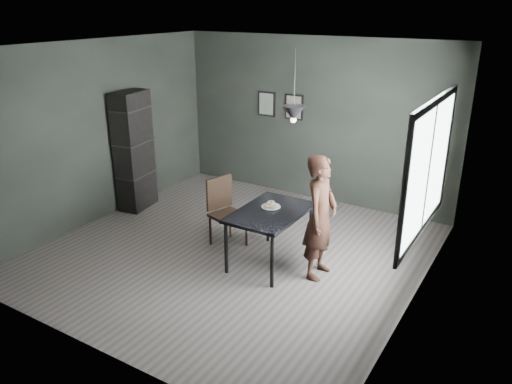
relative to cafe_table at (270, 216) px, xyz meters
The scene contains 13 objects.
ground 0.90m from the cafe_table, behind, with size 5.00×5.00×0.00m, color #3B3633.
back_wall 2.67m from the cafe_table, 103.50° to the left, with size 5.00×0.10×2.80m, color black.
ceiling 2.21m from the cafe_table, behind, with size 5.00×5.00×0.02m.
window_assembly 2.10m from the cafe_table, ahead, with size 0.04×1.96×1.56m.
cafe_table is the anchor object (origin of this frame).
white_plate 0.14m from the cafe_table, 116.22° to the left, with size 0.23×0.23×0.01m, color silver.
donut_pile 0.17m from the cafe_table, 116.22° to the left, with size 0.19×0.18×0.08m.
woman 0.71m from the cafe_table, ahead, with size 0.59×0.39×1.61m, color black.
wood_chair 0.87m from the cafe_table, 169.57° to the left, with size 0.54×0.54×0.99m.
shelf_unit 2.98m from the cafe_table, 169.71° to the left, with size 0.37×0.66×1.98m, color black.
pendant_lamp 1.41m from the cafe_table, 21.80° to the left, with size 0.28×0.28×0.86m.
framed_print_left 3.03m from the cafe_table, 121.30° to the left, with size 0.34×0.04×0.44m.
framed_print_right 2.80m from the cafe_table, 111.06° to the left, with size 0.34×0.04×0.44m.
Camera 1 is at (3.56, -5.22, 3.31)m, focal length 35.00 mm.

